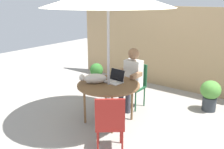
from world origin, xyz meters
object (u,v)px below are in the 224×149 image
(patio_table, at_px, (109,87))
(cat, at_px, (94,79))
(person_seated, at_px, (131,76))
(potted_plant_by_chair, at_px, (97,74))
(laptop, at_px, (115,78))
(potted_plant_near_fence, at_px, (210,94))
(chair_occupied, at_px, (135,82))
(chair_empty, at_px, (110,121))

(patio_table, distance_m, cat, 0.30)
(person_seated, bearing_deg, potted_plant_by_chair, 157.43)
(cat, bearing_deg, person_seated, 74.13)
(laptop, bearing_deg, cat, -131.16)
(patio_table, distance_m, laptop, 0.22)
(person_seated, bearing_deg, potted_plant_near_fence, 32.23)
(laptop, bearing_deg, chair_occupied, 91.29)
(laptop, bearing_deg, potted_plant_by_chair, 141.23)
(chair_empty, relative_size, person_seated, 0.72)
(chair_empty, relative_size, potted_plant_by_chair, 1.47)
(person_seated, bearing_deg, patio_table, -90.00)
(chair_occupied, bearing_deg, potted_plant_by_chair, 163.18)
(chair_occupied, relative_size, person_seated, 0.72)
(chair_occupied, height_order, person_seated, person_seated)
(potted_plant_by_chair, bearing_deg, laptop, -38.77)
(potted_plant_near_fence, bearing_deg, cat, -132.83)
(potted_plant_by_chair, bearing_deg, person_seated, -22.57)
(cat, xyz_separation_m, potted_plant_near_fence, (1.54, 1.66, -0.43))
(cat, height_order, potted_plant_near_fence, cat)
(potted_plant_near_fence, bearing_deg, person_seated, -147.77)
(potted_plant_near_fence, xyz_separation_m, potted_plant_by_chair, (-2.68, -0.24, -0.04))
(chair_occupied, bearing_deg, chair_empty, -69.61)
(laptop, distance_m, cat, 0.39)
(chair_empty, distance_m, potted_plant_by_chair, 2.89)
(patio_table, relative_size, laptop, 3.41)
(person_seated, bearing_deg, cat, -105.87)
(laptop, relative_size, cat, 0.60)
(chair_empty, bearing_deg, patio_table, 128.68)
(chair_empty, relative_size, laptop, 2.74)
(laptop, xyz_separation_m, potted_plant_near_fence, (1.28, 1.37, -0.41))
(cat, bearing_deg, potted_plant_by_chair, 128.96)
(potted_plant_near_fence, bearing_deg, laptop, -133.18)
(laptop, distance_m, potted_plant_near_fence, 1.92)
(potted_plant_by_chair, bearing_deg, chair_empty, -46.05)
(chair_empty, height_order, laptop, laptop)
(patio_table, height_order, person_seated, person_seated)
(potted_plant_by_chair, bearing_deg, potted_plant_near_fence, 5.21)
(chair_empty, relative_size, cat, 1.65)
(patio_table, relative_size, potted_plant_by_chair, 1.83)
(patio_table, xyz_separation_m, laptop, (0.02, 0.18, 0.12))
(chair_occupied, distance_m, potted_plant_by_chair, 1.46)
(laptop, xyz_separation_m, potted_plant_by_chair, (-1.40, 1.12, -0.45))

